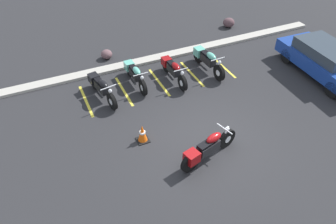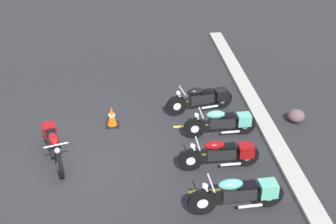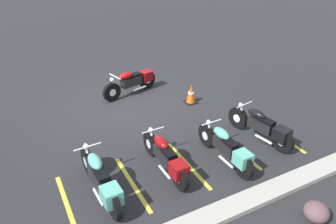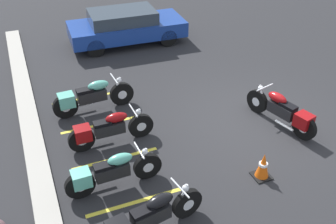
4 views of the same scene
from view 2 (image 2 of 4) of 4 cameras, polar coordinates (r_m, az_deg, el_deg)
ground at (r=12.87m, az=-11.24°, el=-6.52°), size 60.00×60.00×0.00m
motorcycle_maroon_featured at (r=13.07m, az=-13.83°, el=-3.69°), size 2.20×0.88×0.88m
parked_bike_0 at (r=14.90m, az=4.30°, el=1.70°), size 0.75×2.19×0.87m
parked_bike_1 at (r=13.73m, az=6.82°, el=-1.24°), size 0.60×2.15×0.85m
parked_bike_2 at (r=12.42m, az=6.75°, el=-5.03°), size 0.61×2.17×0.85m
parked_bike_3 at (r=11.16m, az=8.92°, el=-9.75°), size 0.65×2.31×0.91m
concrete_curb at (r=13.49m, az=13.48°, el=-4.58°), size 18.00×0.50×0.12m
landscape_rock_0 at (r=14.94m, az=15.36°, el=-0.46°), size 0.64×0.65×0.41m
traffic_cone at (r=14.28m, az=-6.87°, el=-0.57°), size 0.40×0.40×0.65m
stall_line_0 at (r=15.68m, az=3.77°, el=1.37°), size 0.10×2.10×0.00m
stall_line_1 at (r=14.40m, az=4.81°, el=-1.57°), size 0.10×2.10×0.00m
stall_line_2 at (r=13.17m, az=6.04°, el=-5.07°), size 0.10×2.10×0.00m
stall_line_3 at (r=12.00m, az=7.55°, el=-9.27°), size 0.10×2.10×0.00m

